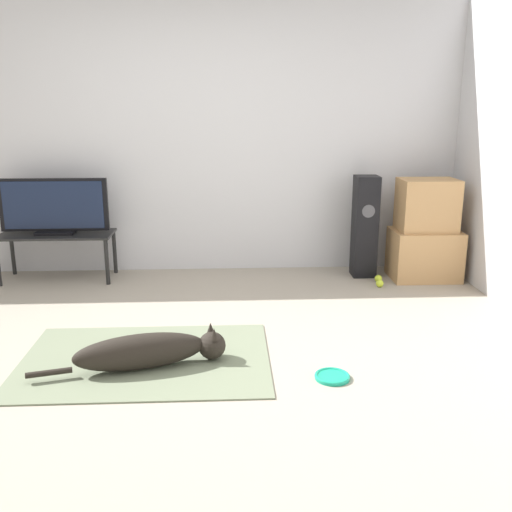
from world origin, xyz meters
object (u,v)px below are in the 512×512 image
(tv, at_px, (54,207))
(tennis_ball_by_boxes, at_px, (380,283))
(frisbee, at_px, (332,377))
(tennis_ball_near_speaker, at_px, (378,279))
(dog, at_px, (150,351))
(cardboard_box_lower, at_px, (424,254))
(tv_stand, at_px, (57,239))
(floor_speaker, at_px, (365,227))
(cardboard_box_upper, at_px, (427,205))

(tv, xyz_separation_m, tennis_ball_by_boxes, (2.86, -0.38, -0.63))
(frisbee, bearing_deg, tennis_ball_by_boxes, 66.77)
(frisbee, distance_m, tennis_ball_near_speaker, 1.97)
(dog, xyz_separation_m, tennis_ball_by_boxes, (1.79, 1.50, -0.08))
(cardboard_box_lower, bearing_deg, tv_stand, 177.65)
(floor_speaker, bearing_deg, frisbee, -107.77)
(tv_stand, distance_m, tennis_ball_near_speaker, 2.91)
(tv, relative_size, tennis_ball_near_speaker, 14.37)
(tennis_ball_near_speaker, bearing_deg, floor_speaker, 113.15)
(frisbee, height_order, floor_speaker, floor_speaker)
(tv, xyz_separation_m, tennis_ball_near_speaker, (2.88, -0.24, -0.63))
(dog, bearing_deg, frisbee, -9.80)
(tv, bearing_deg, cardboard_box_upper, -2.27)
(frisbee, height_order, cardboard_box_upper, cardboard_box_upper)
(floor_speaker, xyz_separation_m, tennis_ball_by_boxes, (0.07, -0.36, -0.43))
(cardboard_box_lower, distance_m, cardboard_box_upper, 0.45)
(floor_speaker, relative_size, tennis_ball_near_speaker, 14.05)
(cardboard_box_upper, bearing_deg, cardboard_box_lower, -53.69)
(frisbee, xyz_separation_m, floor_speaker, (0.65, 2.04, 0.45))
(tennis_ball_near_speaker, bearing_deg, tv, 175.21)
(dog, xyz_separation_m, floor_speaker, (1.73, 1.86, 0.35))
(tennis_ball_by_boxes, bearing_deg, tv_stand, 172.40)
(tennis_ball_near_speaker, bearing_deg, tv_stand, 175.26)
(frisbee, bearing_deg, tennis_ball_near_speaker, 67.73)
(cardboard_box_upper, height_order, tennis_ball_by_boxes, cardboard_box_upper)
(frisbee, relative_size, cardboard_box_upper, 0.41)
(frisbee, xyz_separation_m, tennis_ball_near_speaker, (0.75, 1.82, 0.02))
(tennis_ball_near_speaker, bearing_deg, frisbee, -112.27)
(tennis_ball_by_boxes, distance_m, tennis_ball_near_speaker, 0.14)
(frisbee, relative_size, cardboard_box_lower, 0.34)
(cardboard_box_lower, bearing_deg, dog, -142.35)
(floor_speaker, distance_m, tennis_ball_near_speaker, 0.49)
(dog, height_order, floor_speaker, floor_speaker)
(tennis_ball_by_boxes, bearing_deg, tv, 172.35)
(frisbee, distance_m, tv_stand, 2.99)
(dog, height_order, tv, tv)
(dog, relative_size, tv_stand, 1.14)
(floor_speaker, height_order, tv, floor_speaker)
(dog, height_order, tv_stand, tv_stand)
(tv, bearing_deg, dog, -60.54)
(cardboard_box_upper, xyz_separation_m, tennis_ball_near_speaker, (-0.43, -0.11, -0.64))
(cardboard_box_lower, bearing_deg, cardboard_box_upper, 126.31)
(dog, distance_m, tennis_ball_by_boxes, 2.34)
(floor_speaker, distance_m, tv_stand, 2.79)
(cardboard_box_lower, xyz_separation_m, tv, (-3.32, 0.14, 0.44))
(tv_stand, distance_m, tv, 0.29)
(tennis_ball_by_boxes, bearing_deg, cardboard_box_lower, 27.81)
(dog, height_order, cardboard_box_lower, cardboard_box_lower)
(dog, distance_m, frisbee, 1.09)
(frisbee, bearing_deg, floor_speaker, 72.23)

